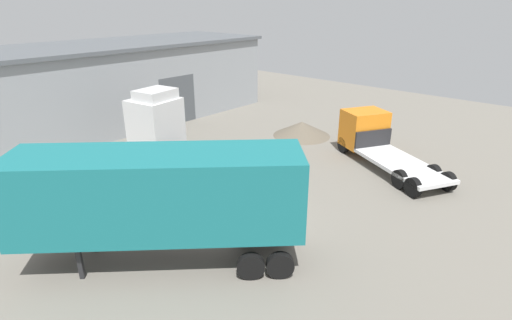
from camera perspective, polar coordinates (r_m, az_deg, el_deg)
ground_plane at (r=17.43m, az=-0.53°, el=-8.69°), size 60.00×60.00×0.00m
warehouse_building at (r=30.82m, az=-26.72°, el=8.58°), size 33.10×8.66×5.93m
tractor_unit_white at (r=23.96m, az=-13.37°, el=4.53°), size 3.53×6.69×4.16m
container_trailer_black at (r=14.02m, az=-13.50°, el=-5.04°), size 8.62×8.72×4.21m
flatbed_truck_orange at (r=24.50m, az=16.50°, el=2.97°), size 5.77×7.73×2.69m
gravel_pile at (r=28.10m, az=6.56°, el=4.45°), size 3.98×3.98×1.01m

